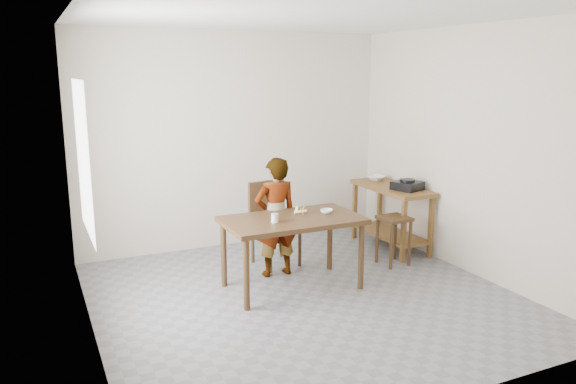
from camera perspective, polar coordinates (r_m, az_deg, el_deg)
name	(u,v)px	position (r m, az deg, el deg)	size (l,w,h in m)	color
floor	(305,299)	(5.71, 1.73, -10.84)	(4.00, 4.00, 0.04)	slate
ceiling	(307,13)	(5.27, 1.93, 17.70)	(4.00, 4.00, 0.04)	white
wall_back	(234,140)	(7.16, -5.51, 5.24)	(4.00, 0.04, 2.70)	beige
wall_front	(451,212)	(3.67, 16.20, -1.94)	(4.00, 0.04, 2.70)	beige
wall_left	(80,182)	(4.78, -20.35, 1.00)	(0.04, 4.00, 2.70)	beige
wall_right	(470,151)	(6.48, 18.01, 3.95)	(0.04, 4.00, 2.70)	beige
window_pane	(83,159)	(4.95, -20.11, 3.16)	(0.02, 1.10, 1.30)	white
dining_table	(292,253)	(5.82, 0.42, -6.21)	(1.40, 0.80, 0.75)	#412A16
prep_counter	(391,217)	(7.24, 10.39, -2.50)	(0.50, 1.20, 0.80)	brown
child	(276,217)	(6.10, -1.26, -2.57)	(0.48, 0.32, 1.32)	white
dining_chair	(276,225)	(6.47, -1.24, -3.33)	(0.46, 0.46, 0.96)	#412A16
stool	(393,241)	(6.65, 10.66, -4.87)	(0.32, 0.32, 0.57)	#412A16
glass_tumbler	(275,218)	(5.54, -1.36, -2.66)	(0.07, 0.07, 0.09)	white
small_bowl	(327,211)	(5.91, 3.94, -1.96)	(0.13, 0.13, 0.04)	white
banana	(300,211)	(5.87, 1.28, -1.97)	(0.15, 0.11, 0.05)	#F7C14C
serving_bowl	(376,178)	(7.49, 8.93, 1.42)	(0.24, 0.24, 0.06)	white
gas_burner	(407,186)	(6.95, 12.03, 0.64)	(0.30, 0.30, 0.10)	black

